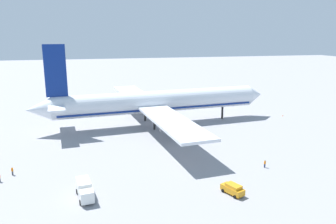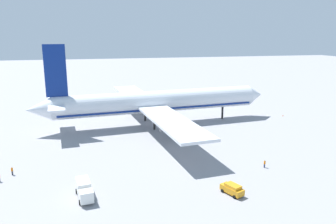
{
  "view_description": "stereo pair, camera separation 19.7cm",
  "coord_description": "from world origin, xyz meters",
  "px_view_note": "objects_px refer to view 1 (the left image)",
  "views": [
    {
      "loc": [
        -22.36,
        -100.07,
        28.33
      ],
      "look_at": [
        2.03,
        -3.49,
        4.69
      ],
      "focal_mm": 35.07,
      "sensor_mm": 36.0,
      "label": 1
    },
    {
      "loc": [
        -22.17,
        -100.12,
        28.33
      ],
      "look_at": [
        2.03,
        -3.49,
        4.69
      ],
      "focal_mm": 35.07,
      "sensor_mm": 36.0,
      "label": 2
    }
  ],
  "objects_px": {
    "baggage_cart_0": "(139,96)",
    "airliner": "(155,102)",
    "traffic_cone_1": "(88,100)",
    "traffic_cone_0": "(283,115)",
    "service_van": "(233,189)",
    "ground_worker_0": "(12,171)",
    "service_truck_2": "(85,189)",
    "ground_worker_3": "(265,164)"
  },
  "relations": [
    {
      "from": "baggage_cart_0",
      "to": "airliner",
      "type": "bearing_deg",
      "value": -92.97
    },
    {
      "from": "airliner",
      "to": "traffic_cone_1",
      "type": "bearing_deg",
      "value": 114.95
    },
    {
      "from": "traffic_cone_0",
      "to": "airliner",
      "type": "bearing_deg",
      "value": 179.5
    },
    {
      "from": "service_van",
      "to": "ground_worker_0",
      "type": "xyz_separation_m",
      "value": [
        -40.49,
        18.78,
        -0.14
      ]
    },
    {
      "from": "service_truck_2",
      "to": "traffic_cone_1",
      "type": "relative_size",
      "value": 12.83
    },
    {
      "from": "baggage_cart_0",
      "to": "ground_worker_3",
      "type": "height_order",
      "value": "ground_worker_3"
    },
    {
      "from": "baggage_cart_0",
      "to": "ground_worker_0",
      "type": "height_order",
      "value": "ground_worker_0"
    },
    {
      "from": "service_van",
      "to": "baggage_cart_0",
      "type": "height_order",
      "value": "service_van"
    },
    {
      "from": "service_van",
      "to": "traffic_cone_0",
      "type": "height_order",
      "value": "service_van"
    },
    {
      "from": "ground_worker_0",
      "to": "traffic_cone_0",
      "type": "relative_size",
      "value": 3.2
    },
    {
      "from": "service_truck_2",
      "to": "baggage_cart_0",
      "type": "relative_size",
      "value": 2.07
    },
    {
      "from": "ground_worker_0",
      "to": "baggage_cart_0",
      "type": "bearing_deg",
      "value": 63.94
    },
    {
      "from": "airliner",
      "to": "baggage_cart_0",
      "type": "distance_m",
      "value": 49.97
    },
    {
      "from": "ground_worker_3",
      "to": "traffic_cone_0",
      "type": "height_order",
      "value": "ground_worker_3"
    },
    {
      "from": "ground_worker_3",
      "to": "airliner",
      "type": "bearing_deg",
      "value": 111.35
    },
    {
      "from": "traffic_cone_1",
      "to": "service_truck_2",
      "type": "bearing_deg",
      "value": -91.07
    },
    {
      "from": "baggage_cart_0",
      "to": "ground_worker_3",
      "type": "relative_size",
      "value": 2.01
    },
    {
      "from": "ground_worker_0",
      "to": "traffic_cone_0",
      "type": "bearing_deg",
      "value": 20.31
    },
    {
      "from": "traffic_cone_1",
      "to": "traffic_cone_0",
      "type": "bearing_deg",
      "value": -33.87
    },
    {
      "from": "service_truck_2",
      "to": "ground_worker_0",
      "type": "height_order",
      "value": "service_truck_2"
    },
    {
      "from": "service_truck_2",
      "to": "traffic_cone_0",
      "type": "height_order",
      "value": "service_truck_2"
    },
    {
      "from": "baggage_cart_0",
      "to": "traffic_cone_1",
      "type": "xyz_separation_m",
      "value": [
        -23.26,
        -4.94,
        0.01
      ]
    },
    {
      "from": "service_van",
      "to": "ground_worker_0",
      "type": "distance_m",
      "value": 44.64
    },
    {
      "from": "service_van",
      "to": "airliner",
      "type": "bearing_deg",
      "value": 94.22
    },
    {
      "from": "airliner",
      "to": "traffic_cone_0",
      "type": "height_order",
      "value": "airliner"
    },
    {
      "from": "traffic_cone_0",
      "to": "traffic_cone_1",
      "type": "distance_m",
      "value": 80.52
    },
    {
      "from": "airliner",
      "to": "traffic_cone_1",
      "type": "relative_size",
      "value": 143.11
    },
    {
      "from": "traffic_cone_1",
      "to": "ground_worker_0",
      "type": "bearing_deg",
      "value": -102.04
    },
    {
      "from": "airliner",
      "to": "ground_worker_0",
      "type": "distance_m",
      "value": 48.63
    },
    {
      "from": "baggage_cart_0",
      "to": "traffic_cone_1",
      "type": "distance_m",
      "value": 23.77
    },
    {
      "from": "service_van",
      "to": "baggage_cart_0",
      "type": "xyz_separation_m",
      "value": [
        -1.12,
        99.31,
        -0.77
      ]
    },
    {
      "from": "ground_worker_0",
      "to": "airliner",
      "type": "bearing_deg",
      "value": 40.21
    },
    {
      "from": "airliner",
      "to": "service_van",
      "type": "distance_m",
      "value": 50.43
    },
    {
      "from": "airliner",
      "to": "traffic_cone_0",
      "type": "xyz_separation_m",
      "value": [
        46.17,
        -0.4,
        -7.06
      ]
    },
    {
      "from": "ground_worker_0",
      "to": "ground_worker_3",
      "type": "bearing_deg",
      "value": -9.93
    },
    {
      "from": "airliner",
      "to": "service_truck_2",
      "type": "bearing_deg",
      "value": -116.63
    },
    {
      "from": "airliner",
      "to": "baggage_cart_0",
      "type": "relative_size",
      "value": 23.14
    },
    {
      "from": "baggage_cart_0",
      "to": "traffic_cone_1",
      "type": "relative_size",
      "value": 6.19
    },
    {
      "from": "baggage_cart_0",
      "to": "ground_worker_3",
      "type": "distance_m",
      "value": 90.69
    },
    {
      "from": "service_truck_2",
      "to": "ground_worker_0",
      "type": "distance_m",
      "value": 19.77
    },
    {
      "from": "service_truck_2",
      "to": "traffic_cone_1",
      "type": "xyz_separation_m",
      "value": [
        1.66,
        89.05,
        -1.28
      ]
    },
    {
      "from": "service_truck_2",
      "to": "baggage_cart_0",
      "type": "height_order",
      "value": "service_truck_2"
    }
  ]
}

